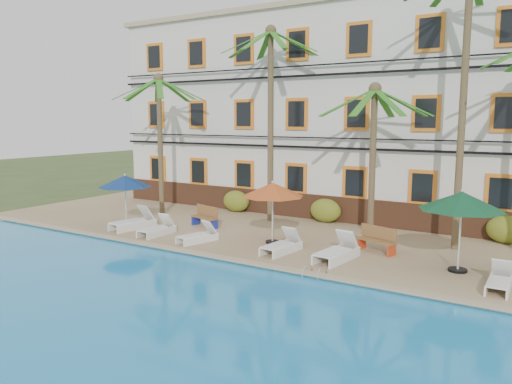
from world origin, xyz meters
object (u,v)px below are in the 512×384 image
Objects in this scene: lounger_e at (337,251)px; bench_right at (378,239)px; lounger_b at (157,228)px; bench_left at (206,216)px; palm_a at (160,123)px; lounger_c at (198,235)px; pool_ladder at (315,276)px; palm_d at (465,69)px; umbrella_green at (462,201)px; palm_b at (271,98)px; umbrella_blue at (125,182)px; lounger_d at (282,245)px; umbrella_red at (273,190)px; lounger_a at (134,221)px; lounger_f at (499,281)px; palm_c at (373,136)px.

lounger_e is 1.95m from bench_right.
lounger_b is 1.12× the size of bench_left.
palm_a is 5.86m from bench_left.
lounger_c reaches higher than pool_ladder.
umbrella_green is at bearing -77.59° from palm_d.
umbrella_blue is at bearing -138.22° from palm_b.
palm_b is 5.69× the size of bench_left.
bench_right is at bearing -0.76° from bench_left.
palm_d is 13.23m from lounger_b.
pool_ladder is at bearing -86.83° from lounger_e.
bench_left is at bearing 151.64° from pool_ladder.
lounger_d is 2.91m from pool_ladder.
bench_right is (7.89, -0.10, 0.00)m from bench_left.
palm_a is 8.64m from umbrella_red.
palm_a is at bearing 113.36° from lounger_a.
lounger_a reaches higher than lounger_d.
palm_d is 4.27× the size of umbrella_red.
bench_left is at bearing 158.30° from lounger_d.
palm_a is at bearing 159.07° from lounger_d.
pool_ladder is (3.19, -2.91, -2.07)m from umbrella_red.
lounger_c is (-0.32, -5.01, -5.44)m from palm_b.
umbrella_blue is 11.27m from bench_right.
palm_a is 13.13m from pool_ladder.
umbrella_green is 1.49× the size of lounger_b.
pool_ladder is at bearing -11.65° from umbrella_blue.
lounger_f is (7.12, -0.19, -0.03)m from lounger_d.
palm_b is 7.82m from lounger_d.
lounger_d is (7.44, -0.00, -0.04)m from lounger_a.
palm_c is at bearing 2.26° from palm_a.
palm_d is 7.84m from lounger_e.
umbrella_red is 2.29m from lounger_d.
palm_c is at bearing 15.00° from bench_left.
umbrella_green is at bearing -9.39° from palm_a.
bench_right is at bearing 65.03° from lounger_e.
pool_ladder is at bearing -28.36° from bench_left.
umbrella_blue reaches higher than lounger_a.
umbrella_red is 3.43m from lounger_c.
umbrella_blue is 3.92m from bench_left.
lounger_b reaches higher than lounger_f.
lounger_a is 9.83m from pool_ladder.
lounger_e is (2.09, 0.11, 0.03)m from lounger_d.
bench_left reaches higher than lounger_b.
umbrella_red is 4.30m from bench_right.
umbrella_red reaches higher than umbrella_blue.
pool_ladder is (7.92, -1.55, -0.27)m from lounger_b.
lounger_e reaches higher than lounger_b.
lounger_c is 2.77m from bench_left.
lounger_a reaches higher than bench_right.
lounger_c is 5.94m from pool_ladder.
lounger_b is 1.12× the size of bench_right.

